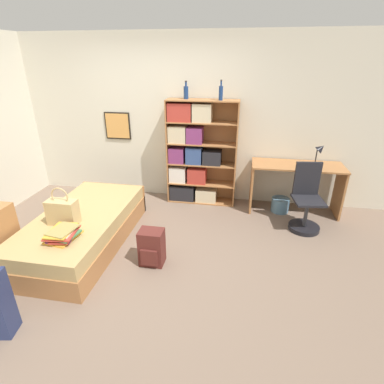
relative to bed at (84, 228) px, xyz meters
name	(u,v)px	position (x,y,z in m)	size (l,w,h in m)	color
ground_plane	(131,247)	(0.63, -0.02, -0.21)	(14.00, 14.00, 0.00)	#756051
wall_back	(162,120)	(0.62, 1.71, 1.09)	(10.00, 0.09, 2.60)	beige
bed	(84,228)	(0.00, 0.00, 0.00)	(1.00, 2.02, 0.43)	#A36B3D
handbag	(63,212)	(-0.06, -0.27, 0.37)	(0.35, 0.17, 0.46)	tan
book_stack_on_bed	(63,234)	(0.11, -0.58, 0.28)	(0.34, 0.40, 0.12)	gold
bookcase	(194,155)	(1.18, 1.50, 0.59)	(1.10, 0.31, 1.66)	#A36B3D
bottle_green	(186,92)	(1.06, 1.53, 1.55)	(0.07, 0.07, 0.26)	navy
bottle_brown	(221,92)	(1.59, 1.46, 1.55)	(0.06, 0.06, 0.28)	navy
desk	(296,179)	(2.78, 1.40, 0.33)	(1.34, 0.53, 0.77)	#A36B3D
desk_lamp	(320,152)	(3.05, 1.38, 0.78)	(0.20, 0.15, 0.35)	black
desk_chair	(306,208)	(2.87, 0.88, 0.10)	(0.44, 0.44, 0.94)	black
backpack	(152,247)	(1.00, -0.27, 0.00)	(0.28, 0.24, 0.44)	#56231E
waste_bin	(280,205)	(2.59, 1.34, -0.10)	(0.27, 0.27, 0.22)	slate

